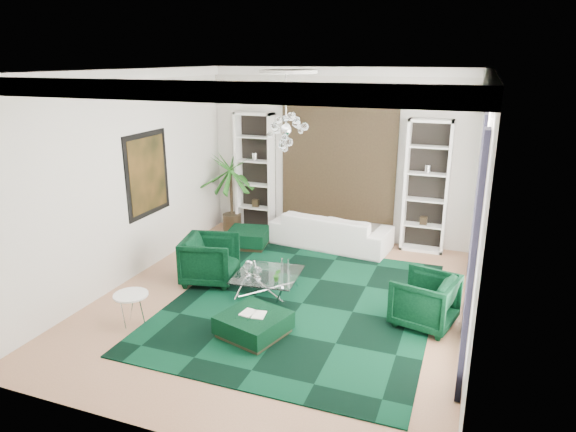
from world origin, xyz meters
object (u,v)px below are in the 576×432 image
at_px(armchair_right, 425,300).
at_px(ottoman_side, 248,238).
at_px(ottoman_front, 254,325).
at_px(armchair_left, 210,259).
at_px(side_table, 132,310).
at_px(palm, 231,181).
at_px(coffee_table, 267,284).
at_px(sofa, 331,230).

relative_size(armchair_right, ottoman_side, 1.06).
bearing_deg(ottoman_front, armchair_left, 135.70).
bearing_deg(side_table, palm, 97.43).
relative_size(armchair_right, side_table, 1.69).
distance_m(armchair_left, palm, 3.07).
distance_m(coffee_table, ottoman_side, 2.43).
xyz_separation_m(armchair_left, ottoman_side, (-0.13, 1.93, -0.25)).
height_order(sofa, side_table, sofa).
relative_size(coffee_table, palm, 0.45).
distance_m(coffee_table, ottoman_front, 1.44).
relative_size(ottoman_side, side_table, 1.60).
height_order(coffee_table, ottoman_front, coffee_table).
xyz_separation_m(coffee_table, ottoman_front, (0.36, -1.39, -0.01)).
bearing_deg(palm, armchair_right, -32.59).
relative_size(armchair_left, ottoman_front, 1.09).
height_order(sofa, ottoman_front, sofa).
relative_size(armchair_left, side_table, 1.81).
relative_size(armchair_left, armchair_right, 1.07).
distance_m(ottoman_side, side_table, 3.80).
distance_m(sofa, ottoman_front, 4.07).
bearing_deg(ottoman_side, sofa, 20.32).
height_order(ottoman_front, palm, palm).
bearing_deg(armchair_right, ottoman_side, -105.48).
bearing_deg(armchair_left, armchair_right, -106.92).
distance_m(ottoman_side, palm, 1.58).
xyz_separation_m(sofa, armchair_left, (-1.57, -2.56, 0.06)).
bearing_deg(armchair_right, coffee_table, -80.01).
bearing_deg(armchair_right, armchair_left, -80.58).
relative_size(sofa, armchair_right, 2.85).
xyz_separation_m(armchair_right, palm, (-4.83, 3.08, 0.79)).
bearing_deg(ottoman_side, palm, 133.23).
xyz_separation_m(armchair_right, side_table, (-4.22, -1.59, -0.15)).
bearing_deg(side_table, coffee_table, 48.91).
distance_m(armchair_left, armchair_right, 3.88).
distance_m(sofa, ottoman_side, 1.82).
height_order(armchair_right, ottoman_side, armchair_right).
relative_size(armchair_right, ottoman_front, 1.02).
height_order(armchair_left, ottoman_front, armchair_left).
bearing_deg(palm, ottoman_side, -46.77).
bearing_deg(armchair_right, sofa, -127.60).
bearing_deg(side_table, ottoman_side, 86.69).
bearing_deg(sofa, ottoman_side, 26.81).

